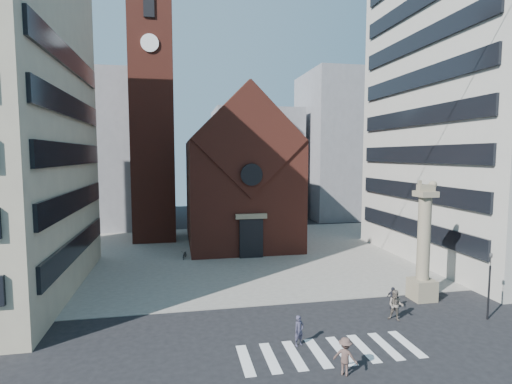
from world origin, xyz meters
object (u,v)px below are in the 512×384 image
at_px(pedestrian_2, 393,299).
at_px(lion_column, 423,253).
at_px(pedestrian_0, 299,331).
at_px(scooter_0, 185,254).
at_px(pedestrian_1, 396,305).
at_px(traffic_light, 489,284).

bearing_deg(pedestrian_2, lion_column, -87.99).
bearing_deg(lion_column, pedestrian_2, -156.19).
height_order(pedestrian_0, pedestrian_2, pedestrian_0).
bearing_deg(pedestrian_0, pedestrian_2, 0.93).
bearing_deg(pedestrian_2, scooter_0, 18.12).
bearing_deg(lion_column, scooter_0, 138.34).
distance_m(pedestrian_0, pedestrian_1, 7.29).
bearing_deg(scooter_0, pedestrian_0, -62.23).
relative_size(traffic_light, scooter_0, 2.76).
height_order(pedestrian_0, pedestrian_1, pedestrian_1).
height_order(traffic_light, pedestrian_0, traffic_light).
distance_m(traffic_light, pedestrian_1, 6.07).
distance_m(lion_column, pedestrian_1, 5.46).
xyz_separation_m(traffic_light, pedestrian_2, (-5.10, 2.63, -1.50)).
distance_m(pedestrian_1, scooter_0, 21.93).
relative_size(pedestrian_0, scooter_0, 1.08).
bearing_deg(traffic_light, pedestrian_2, 152.72).
bearing_deg(traffic_light, pedestrian_1, 170.09).
distance_m(traffic_light, pedestrian_2, 5.93).
relative_size(pedestrian_1, pedestrian_2, 1.24).
relative_size(lion_column, pedestrian_2, 5.54).
height_order(pedestrian_1, scooter_0, pedestrian_1).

